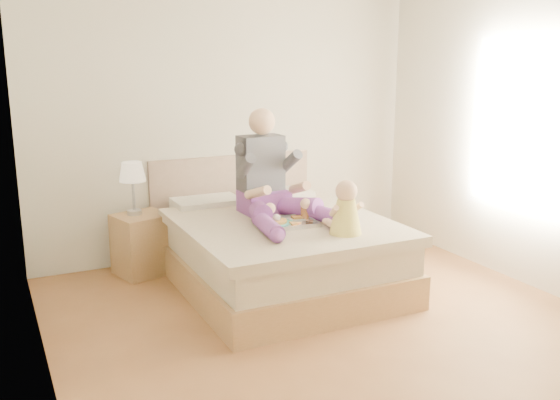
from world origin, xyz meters
name	(u,v)px	position (x,y,z in m)	size (l,w,h in m)	color
room	(349,125)	(0.08, 0.01, 1.51)	(4.02, 4.22, 2.71)	brown
bed	(273,247)	(0.00, 1.08, 0.32)	(1.70, 2.18, 1.00)	olive
nightstand	(143,244)	(-1.00, 1.80, 0.28)	(0.56, 0.52, 0.56)	olive
lamp	(132,175)	(-1.05, 1.83, 0.93)	(0.24, 0.24, 0.48)	#BABCC2
adult	(271,184)	(-0.01, 1.10, 0.89)	(0.81, 1.16, 0.96)	#733789
tray	(287,221)	(-0.02, 0.78, 0.64)	(0.49, 0.39, 0.13)	#BABCC2
baby	(345,212)	(0.28, 0.34, 0.78)	(0.29, 0.38, 0.43)	#E8D449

